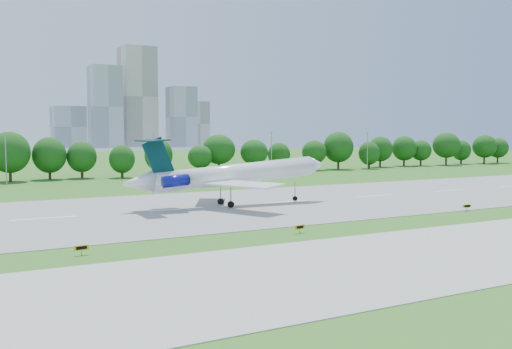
# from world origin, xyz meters

# --- Properties ---
(ground) EXTENTS (600.00, 600.00, 0.00)m
(ground) POSITION_xyz_m (0.00, 0.00, 0.00)
(ground) COLOR #2C651A
(ground) RESTS_ON ground
(runway) EXTENTS (400.00, 45.00, 0.08)m
(runway) POSITION_xyz_m (0.00, 25.00, 0.04)
(runway) COLOR gray
(runway) RESTS_ON ground
(taxiway) EXTENTS (400.00, 23.00, 0.08)m
(taxiway) POSITION_xyz_m (0.00, -18.00, 0.04)
(taxiway) COLOR #ADADA8
(taxiway) RESTS_ON ground
(tree_line) EXTENTS (288.40, 8.40, 10.40)m
(tree_line) POSITION_xyz_m (0.00, 92.00, 6.19)
(tree_line) COLOR #382314
(tree_line) RESTS_ON ground
(light_poles) EXTENTS (175.90, 0.25, 12.19)m
(light_poles) POSITION_xyz_m (-2.50, 82.00, 6.34)
(light_poles) COLOR gray
(light_poles) RESTS_ON ground
(skyline) EXTENTS (127.00, 52.00, 80.00)m
(skyline) POSITION_xyz_m (100.16, 390.61, 30.46)
(skyline) COLOR #B2B2B7
(skyline) RESTS_ON ground
(airliner) EXTENTS (36.41, 26.49, 11.49)m
(airliner) POSITION_xyz_m (8.61, 25.05, 5.33)
(airliner) COLOR white
(airliner) RESTS_ON ground
(taxi_sign_left) EXTENTS (1.46, 0.32, 1.02)m
(taxi_sign_left) POSITION_xyz_m (-20.12, -1.79, 0.75)
(taxi_sign_left) COLOR gray
(taxi_sign_left) RESTS_ON ground
(taxi_sign_centre) EXTENTS (1.46, 0.40, 1.02)m
(taxi_sign_centre) POSITION_xyz_m (5.79, -1.74, 0.76)
(taxi_sign_centre) COLOR gray
(taxi_sign_centre) RESTS_ON ground
(taxi_sign_right) EXTENTS (1.46, 0.39, 1.02)m
(taxi_sign_right) POSITION_xyz_m (39.34, 2.35, 0.75)
(taxi_sign_right) COLOR gray
(taxi_sign_right) RESTS_ON ground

